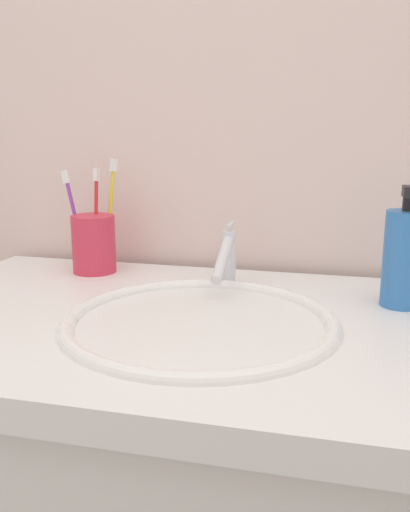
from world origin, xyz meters
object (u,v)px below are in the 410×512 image
object	(u,v)px
toothbrush_purple	(74,213)
toothbrush_yellow	(111,207)
toothbrush_cup	(94,244)
toothbrush_red	(96,212)
soap_dispenser	(404,257)
faucet	(227,257)

from	to	relation	value
toothbrush_purple	toothbrush_yellow	xyz separation A→B (m)	(0.06, 0.02, 0.01)
toothbrush_cup	toothbrush_yellow	distance (m)	0.08
toothbrush_red	toothbrush_purple	distance (m)	0.04
toothbrush_yellow	soap_dispenser	xyz separation A→B (m)	(0.52, -0.11, -0.04)
faucet	toothbrush_red	world-z (taller)	toothbrush_red
faucet	toothbrush_purple	bearing A→B (deg)	171.18
toothbrush_cup	soap_dispenser	bearing A→B (deg)	-8.11
faucet	soap_dispenser	size ratio (longest dim) A/B	0.79
toothbrush_cup	toothbrush_purple	xyz separation A→B (m)	(-0.04, 0.01, 0.06)
faucet	soap_dispenser	distance (m)	0.28
toothbrush_cup	soap_dispenser	size ratio (longest dim) A/B	0.58
faucet	toothbrush_cup	xyz separation A→B (m)	(-0.26, 0.04, 0.00)
faucet	toothbrush_yellow	xyz separation A→B (m)	(-0.24, 0.07, 0.07)
soap_dispenser	toothbrush_cup	bearing A→B (deg)	171.89
toothbrush_red	toothbrush_yellow	world-z (taller)	toothbrush_yellow
toothbrush_cup	soap_dispenser	xyz separation A→B (m)	(0.54, -0.08, 0.02)
faucet	toothbrush_yellow	bearing A→B (deg)	163.46
toothbrush_red	soap_dispenser	xyz separation A→B (m)	(0.55, -0.10, -0.04)
toothbrush_red	soap_dispenser	distance (m)	0.56
faucet	toothbrush_red	distance (m)	0.28
faucet	soap_dispenser	bearing A→B (deg)	-7.51
soap_dispenser	toothbrush_purple	bearing A→B (deg)	171.81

